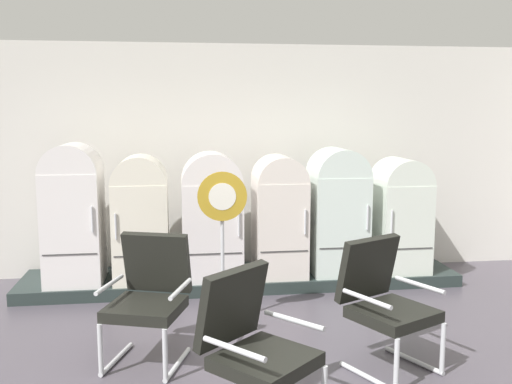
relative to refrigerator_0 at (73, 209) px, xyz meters
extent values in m
cube|color=silver|center=(1.89, 0.75, 0.46)|extent=(11.76, 0.12, 2.86)
cube|color=#47443F|center=(1.89, 0.75, 1.55)|extent=(11.76, 0.07, 0.06)
cube|color=#26312F|center=(1.89, 0.11, -0.90)|extent=(5.10, 0.95, 0.14)
cube|color=white|center=(0.00, 0.00, -0.20)|extent=(0.62, 0.64, 1.25)
cylinder|color=white|center=(0.00, 0.00, 0.42)|extent=(0.62, 0.63, 0.62)
cube|color=#383838|center=(0.00, -0.33, -0.43)|extent=(0.57, 0.01, 0.01)
cylinder|color=silver|center=(0.25, -0.34, -0.05)|extent=(0.02, 0.02, 0.28)
cube|color=silver|center=(0.74, -0.03, -0.27)|extent=(0.61, 0.59, 1.12)
cylinder|color=silver|center=(0.74, -0.03, 0.29)|extent=(0.61, 0.58, 0.61)
cube|color=#383838|center=(0.74, -0.33, -0.47)|extent=(0.56, 0.01, 0.01)
cylinder|color=silver|center=(0.49, -0.34, -0.14)|extent=(0.02, 0.02, 0.28)
cube|color=white|center=(1.53, -0.03, -0.27)|extent=(0.68, 0.59, 1.11)
cylinder|color=white|center=(1.53, -0.03, 0.28)|extent=(0.68, 0.58, 0.68)
cube|color=#383838|center=(1.53, -0.33, -0.47)|extent=(0.62, 0.01, 0.01)
cylinder|color=silver|center=(1.81, -0.34, -0.14)|extent=(0.02, 0.02, 0.28)
cube|color=silver|center=(2.32, 0.01, -0.28)|extent=(0.59, 0.67, 1.11)
cylinder|color=silver|center=(2.32, 0.01, 0.28)|extent=(0.59, 0.66, 0.59)
cube|color=#383838|center=(2.32, -0.33, -0.47)|extent=(0.54, 0.01, 0.01)
cylinder|color=silver|center=(2.56, -0.34, -0.14)|extent=(0.02, 0.02, 0.28)
cube|color=silver|center=(3.02, 0.01, -0.25)|extent=(0.63, 0.66, 1.16)
cylinder|color=silver|center=(3.02, 0.01, 0.33)|extent=(0.63, 0.65, 0.63)
cube|color=#383838|center=(3.02, -0.33, -0.46)|extent=(0.58, 0.01, 0.01)
cylinder|color=silver|center=(3.28, -0.34, -0.11)|extent=(0.02, 0.02, 0.28)
cube|color=silver|center=(3.80, 0.00, -0.30)|extent=(0.59, 0.65, 1.06)
cylinder|color=silver|center=(3.80, 0.00, 0.23)|extent=(0.59, 0.63, 0.59)
cube|color=#383838|center=(3.80, -0.33, -0.49)|extent=(0.54, 0.01, 0.01)
cylinder|color=silver|center=(3.56, -0.34, -0.17)|extent=(0.02, 0.02, 0.28)
cylinder|color=silver|center=(0.63, -1.86, -0.95)|extent=(0.23, 0.58, 0.04)
cylinder|color=silver|center=(0.54, -2.13, -0.74)|extent=(0.05, 0.05, 0.41)
cylinder|color=silver|center=(1.13, -2.03, -0.95)|extent=(0.23, 0.58, 0.04)
cylinder|color=silver|center=(1.04, -2.30, -0.74)|extent=(0.05, 0.05, 0.41)
cube|color=black|center=(0.88, -1.95, -0.49)|extent=(0.71, 0.70, 0.09)
cube|color=black|center=(0.97, -1.67, -0.19)|extent=(0.60, 0.35, 0.53)
cylinder|color=silver|center=(0.59, -1.85, -0.31)|extent=(0.19, 0.48, 0.04)
cylinder|color=silver|center=(1.16, -2.04, -0.31)|extent=(0.19, 0.48, 0.04)
cylinder|color=silver|center=(2.59, -2.46, -0.95)|extent=(0.31, 0.55, 0.04)
cylinder|color=silver|center=(2.72, -2.71, -0.74)|extent=(0.05, 0.05, 0.41)
cylinder|color=silver|center=(3.06, -2.22, -0.95)|extent=(0.31, 0.55, 0.04)
cylinder|color=silver|center=(3.19, -2.46, -0.74)|extent=(0.05, 0.05, 0.41)
cube|color=black|center=(2.83, -2.34, -0.49)|extent=(0.75, 0.74, 0.09)
cube|color=black|center=(2.69, -2.08, -0.19)|extent=(0.59, 0.42, 0.53)
cylinder|color=silver|center=(2.56, -2.47, -0.31)|extent=(0.26, 0.45, 0.04)
cylinder|color=silver|center=(3.10, -2.20, -0.31)|extent=(0.26, 0.45, 0.04)
cube|color=black|center=(1.70, -3.04, -0.49)|extent=(0.79, 0.79, 0.09)
cube|color=black|center=(1.50, -2.82, -0.19)|extent=(0.54, 0.51, 0.53)
cylinder|color=silver|center=(1.48, -3.24, -0.31)|extent=(0.36, 0.39, 0.04)
cylinder|color=silver|center=(1.92, -2.84, -0.31)|extent=(0.36, 0.39, 0.04)
cylinder|color=#2D2D30|center=(1.57, -1.12, -0.95)|extent=(0.32, 0.32, 0.03)
cylinder|color=silver|center=(1.57, -1.12, -0.32)|extent=(0.04, 0.04, 1.23)
cylinder|color=#B38C24|center=(1.57, -1.15, 0.29)|extent=(0.47, 0.02, 0.47)
cylinder|color=white|center=(1.57, -1.16, 0.29)|extent=(0.26, 0.00, 0.26)
camera|label=1|loc=(1.17, -6.51, 1.13)|focal=40.49mm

